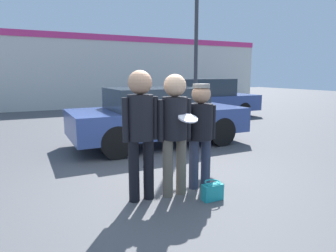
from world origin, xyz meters
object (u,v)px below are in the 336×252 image
parked_car_near (158,116)px  parked_car_far (202,98)px  street_lamp (201,3)px  person_middle_with_frisbee (175,124)px  handbag (212,191)px  person_left (141,123)px  person_right (200,126)px

parked_car_near → parked_car_far: size_ratio=0.93×
parked_car_far → street_lamp: bearing=-124.4°
person_middle_with_frisbee → handbag: (0.40, -0.40, -0.94)m
parked_car_near → street_lamp: (2.26, 1.63, 3.24)m
person_left → parked_car_far: size_ratio=0.39×
parked_car_near → handbag: size_ratio=14.46×
person_left → person_middle_with_frisbee: (0.50, -0.05, -0.04)m
street_lamp → person_right: bearing=-121.9°
person_right → handbag: size_ratio=5.43×
person_left → person_right: (1.00, 0.06, -0.13)m
person_right → parked_car_near: size_ratio=0.38×
parked_car_near → parked_car_far: parked_car_far is taller
person_middle_with_frisbee → street_lamp: (3.37, 4.71, 2.91)m
parked_car_near → parked_car_far: (3.67, 3.69, 0.04)m
person_right → parked_car_far: bearing=57.3°
parked_car_far → person_right: bearing=-122.7°
parked_car_far → street_lamp: street_lamp is taller
person_left → person_middle_with_frisbee: 0.51m
parked_car_far → handbag: size_ratio=15.54×
person_left → person_right: bearing=3.2°
person_right → parked_car_far: (4.28, 6.67, -0.20)m
person_middle_with_frisbee → handbag: bearing=-45.4°
person_middle_with_frisbee → person_right: bearing=12.2°
person_left → parked_car_near: (1.61, 3.03, -0.37)m
parked_car_far → handbag: (-4.38, -7.18, -0.65)m
person_right → street_lamp: street_lamp is taller
person_middle_with_frisbee → parked_car_near: (1.11, 3.09, -0.33)m
person_left → parked_car_near: 3.45m
person_right → parked_car_far: size_ratio=0.35×
person_left → handbag: 1.40m
person_middle_with_frisbee → handbag: size_ratio=5.92×
parked_car_near → handbag: parked_car_near is taller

